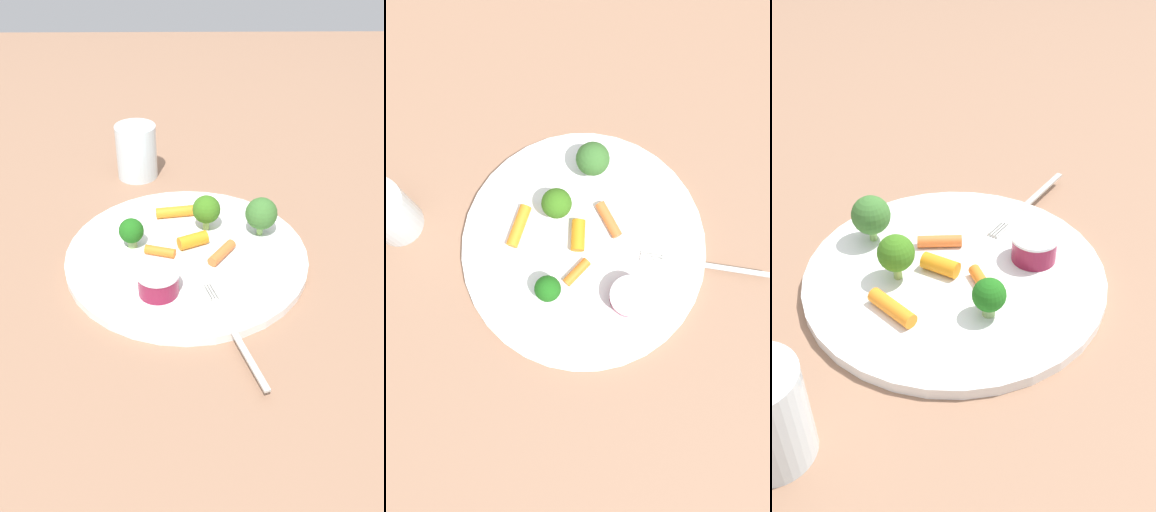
% 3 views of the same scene
% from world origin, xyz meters
% --- Properties ---
extents(ground_plane, '(2.40, 2.40, 0.00)m').
position_xyz_m(ground_plane, '(0.00, 0.00, 0.00)').
color(ground_plane, '#8E684F').
extents(plate, '(0.31, 0.31, 0.01)m').
position_xyz_m(plate, '(0.00, 0.00, 0.01)').
color(plate, white).
rests_on(plate, ground_plane).
extents(sauce_cup, '(0.05, 0.05, 0.03)m').
position_xyz_m(sauce_cup, '(0.03, 0.08, 0.03)').
color(sauce_cup, maroon).
rests_on(sauce_cup, plate).
extents(broccoli_floret_0, '(0.03, 0.03, 0.04)m').
position_xyz_m(broccoli_floret_0, '(0.07, -0.01, 0.04)').
color(broccoli_floret_0, '#87AA63').
rests_on(broccoli_floret_0, plate).
extents(broccoli_floret_1, '(0.04, 0.04, 0.05)m').
position_xyz_m(broccoli_floret_1, '(-0.03, -0.05, 0.04)').
color(broccoli_floret_1, '#8FB35A').
rests_on(broccoli_floret_1, plate).
extents(broccoli_floret_2, '(0.04, 0.04, 0.05)m').
position_xyz_m(broccoli_floret_2, '(-0.10, -0.04, 0.04)').
color(broccoli_floret_2, '#8CBE63').
rests_on(broccoli_floret_2, plate).
extents(carrot_stick_0, '(0.04, 0.05, 0.01)m').
position_xyz_m(carrot_stick_0, '(-0.04, 0.01, 0.02)').
color(carrot_stick_0, orange).
rests_on(carrot_stick_0, plate).
extents(carrot_stick_1, '(0.06, 0.02, 0.02)m').
position_xyz_m(carrot_stick_1, '(0.02, -0.08, 0.02)').
color(carrot_stick_1, orange).
rests_on(carrot_stick_1, plate).
extents(carrot_stick_2, '(0.04, 0.02, 0.01)m').
position_xyz_m(carrot_stick_2, '(0.03, 0.01, 0.02)').
color(carrot_stick_2, orange).
rests_on(carrot_stick_2, plate).
extents(carrot_stick_3, '(0.04, 0.03, 0.02)m').
position_xyz_m(carrot_stick_3, '(-0.01, -0.01, 0.02)').
color(carrot_stick_3, orange).
rests_on(carrot_stick_3, plate).
extents(fork, '(0.06, 0.16, 0.00)m').
position_xyz_m(fork, '(-0.05, 0.14, 0.01)').
color(fork, '#B7B7B0').
rests_on(fork, plate).
extents(drinking_glass, '(0.07, 0.07, 0.09)m').
position_xyz_m(drinking_glass, '(0.08, -0.23, 0.04)').
color(drinking_glass, silver).
rests_on(drinking_glass, ground_plane).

